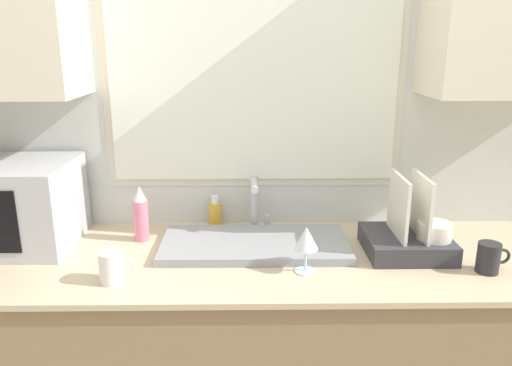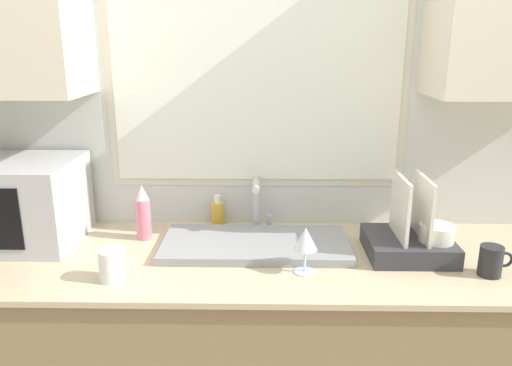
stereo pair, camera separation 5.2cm
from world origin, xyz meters
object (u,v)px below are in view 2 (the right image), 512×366
(dish_rack, at_px, (412,239))
(spray_bottle, at_px, (143,213))
(mug_near_sink, at_px, (112,265))
(faucet, at_px, (258,199))
(soap_bottle, at_px, (218,213))
(wine_glass, at_px, (305,240))
(microwave, at_px, (14,202))

(dish_rack, distance_m, spray_bottle, 1.00)
(dish_rack, bearing_deg, mug_near_sink, -168.32)
(faucet, bearing_deg, dish_rack, -22.32)
(faucet, height_order, mug_near_sink, faucet)
(dish_rack, height_order, soap_bottle, dish_rack)
(faucet, bearing_deg, wine_glass, -66.76)
(microwave, height_order, dish_rack, microwave)
(faucet, distance_m, spray_bottle, 0.45)
(microwave, relative_size, mug_near_sink, 4.07)
(dish_rack, relative_size, spray_bottle, 1.38)
(dish_rack, relative_size, mug_near_sink, 2.57)
(spray_bottle, distance_m, soap_bottle, 0.31)
(dish_rack, bearing_deg, microwave, 175.80)
(dish_rack, height_order, spray_bottle, dish_rack)
(soap_bottle, height_order, wine_glass, wine_glass)
(faucet, distance_m, wine_glass, 0.40)
(faucet, xyz_separation_m, microwave, (-0.92, -0.12, 0.02))
(faucet, distance_m, soap_bottle, 0.19)
(microwave, xyz_separation_m, mug_near_sink, (0.46, -0.32, -0.11))
(faucet, distance_m, microwave, 0.93)
(spray_bottle, distance_m, mug_near_sink, 0.35)
(spray_bottle, bearing_deg, soap_bottle, 27.68)
(microwave, bearing_deg, dish_rack, -4.20)
(microwave, height_order, soap_bottle, microwave)
(microwave, relative_size, dish_rack, 1.58)
(microwave, distance_m, mug_near_sink, 0.57)
(mug_near_sink, bearing_deg, faucet, 43.25)
(microwave, distance_m, soap_bottle, 0.78)
(mug_near_sink, bearing_deg, wine_glass, 5.93)
(wine_glass, bearing_deg, microwave, 166.82)
(faucet, relative_size, wine_glass, 1.43)
(faucet, bearing_deg, soap_bottle, 161.81)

